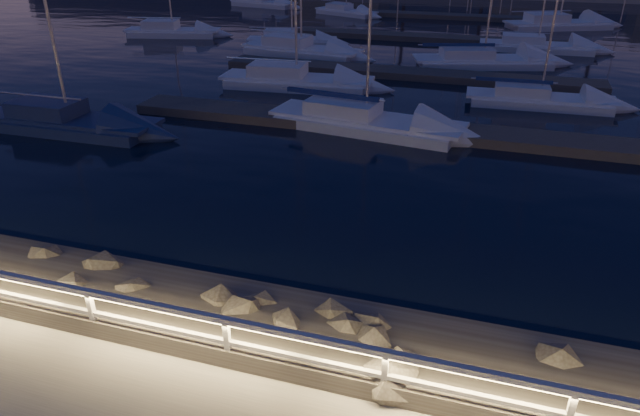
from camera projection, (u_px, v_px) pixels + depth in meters
The scene contains 17 objects.
ground at pixel (183, 352), 11.19m from camera, with size 400.00×400.00×0.00m, color #ACA69B.
harbor_water at pixel (418, 64), 38.26m from camera, with size 400.00×440.00×0.60m.
guard_rail at pixel (175, 320), 10.86m from camera, with size 44.11×0.12×1.06m.
riprap at pixel (95, 300), 12.94m from camera, with size 30.23×2.75×1.39m.
floating_docks at pixel (422, 52), 39.10m from camera, with size 22.00×36.00×0.40m.
sailboat_b at pixel (65, 120), 24.85m from camera, with size 8.22×2.62×13.90m.
sailboat_c at pixel (361, 119), 24.96m from camera, with size 8.74×3.62×14.41m.
sailboat_e at pixel (290, 40), 42.08m from camera, with size 6.78×3.52×11.20m.
sailboat_f at pixel (293, 79), 31.28m from camera, with size 8.49×3.16×14.16m.
sailboat_g at pixel (536, 98), 28.17m from camera, with size 7.19×2.48×12.02m.
sailboat_h at pixel (480, 59), 35.91m from camera, with size 9.04×4.92×14.75m.
sailboat_i at pixel (170, 31), 45.39m from camera, with size 7.70×3.85×12.71m.
sailboat_j at pixel (298, 49), 38.81m from camera, with size 8.60×3.67×14.21m.
sailboat_k at pixel (556, 23), 48.64m from camera, with size 9.31×6.06×15.46m.
sailboat_l at pixel (534, 45), 40.32m from camera, with size 8.01×2.70×13.37m.
sailboat_m at pixel (262, 2), 61.54m from camera, with size 7.82×3.78×12.91m.
sailboat_n at pixel (345, 11), 55.96m from camera, with size 6.75×4.24×11.20m.
Camera 1 is at (5.18, -7.53, 7.55)m, focal length 32.00 mm.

